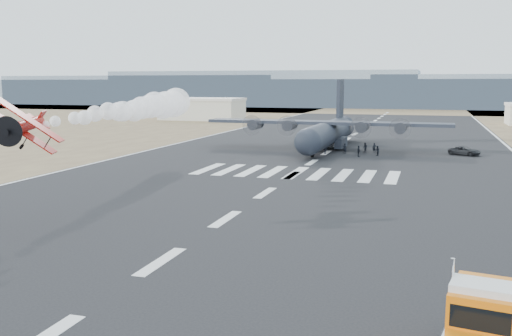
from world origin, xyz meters
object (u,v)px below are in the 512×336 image
at_px(semi_truck, 482,327).
at_px(transport_aircraft, 328,131).
at_px(crew_e, 319,146).
at_px(hangar_left, 202,109).
at_px(aerobatic_biplane, 23,125).
at_px(support_vehicle, 465,151).
at_px(crew_b, 365,147).
at_px(crew_f, 303,146).
at_px(crew_d, 359,151).
at_px(crew_g, 345,148).
at_px(crew_h, 377,151).
at_px(crew_a, 374,148).
at_px(crew_c, 325,149).

xyz_separation_m(semi_truck, transport_aircraft, (-19.25, 74.71, 1.34)).
distance_m(transport_aircraft, crew_e, 5.16).
distance_m(hangar_left, aerobatic_biplane, 133.96).
height_order(aerobatic_biplane, transport_aircraft, transport_aircraft).
xyz_separation_m(transport_aircraft, support_vehicle, (22.22, -2.75, -2.41)).
bearing_deg(crew_b, crew_f, -120.26).
bearing_deg(support_vehicle, crew_f, 121.52).
height_order(transport_aircraft, crew_d, transport_aircraft).
height_order(hangar_left, transport_aircraft, transport_aircraft).
bearing_deg(crew_e, hangar_left, 19.59).
distance_m(aerobatic_biplane, crew_g, 58.34).
bearing_deg(crew_h, crew_a, 161.36).
distance_m(crew_f, crew_g, 7.04).
bearing_deg(crew_h, crew_d, -86.21).
bearing_deg(crew_b, crew_g, -91.80).
height_order(support_vehicle, crew_e, crew_e).
distance_m(semi_truck, crew_d, 66.37).
bearing_deg(crew_f, crew_a, -112.14).
bearing_deg(crew_c, semi_truck, 140.25).
xyz_separation_m(support_vehicle, crew_b, (-15.44, -0.79, 0.13)).
bearing_deg(crew_e, crew_h, -123.18).
relative_size(transport_aircraft, crew_d, 23.92).
bearing_deg(transport_aircraft, crew_f, -120.57).
distance_m(semi_truck, aerobatic_biplane, 35.51).
bearing_deg(crew_g, crew_h, 175.99).
relative_size(aerobatic_biplane, crew_g, 3.57).
height_order(support_vehicle, crew_h, crew_h).
height_order(crew_d, crew_e, crew_e).
bearing_deg(hangar_left, crew_d, -53.06).
distance_m(aerobatic_biplane, support_vehicle, 68.69).
distance_m(crew_e, crew_h, 10.34).
bearing_deg(transport_aircraft, crew_b, -26.49).
bearing_deg(crew_b, crew_h, -10.39).
bearing_deg(crew_a, aerobatic_biplane, -102.67).
bearing_deg(crew_e, transport_aircraft, -24.23).
xyz_separation_m(transport_aircraft, crew_e, (-0.70, -4.62, -2.18)).
height_order(crew_f, crew_h, crew_f).
bearing_deg(semi_truck, hangar_left, 126.37).
bearing_deg(semi_truck, transport_aircraft, 114.40).
xyz_separation_m(support_vehicle, crew_h, (-13.07, -5.00, 0.12)).
distance_m(aerobatic_biplane, crew_f, 57.36).
distance_m(support_vehicle, crew_b, 15.46).
bearing_deg(crew_c, crew_a, -116.48).
height_order(transport_aircraft, crew_a, transport_aircraft).
bearing_deg(crew_e, semi_truck, -179.67).
bearing_deg(semi_truck, aerobatic_biplane, 167.31).
height_order(support_vehicle, crew_b, crew_b).
distance_m(semi_truck, crew_h, 67.72).
distance_m(crew_a, crew_d, 6.23).
bearing_deg(hangar_left, support_vehicle, -43.57).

